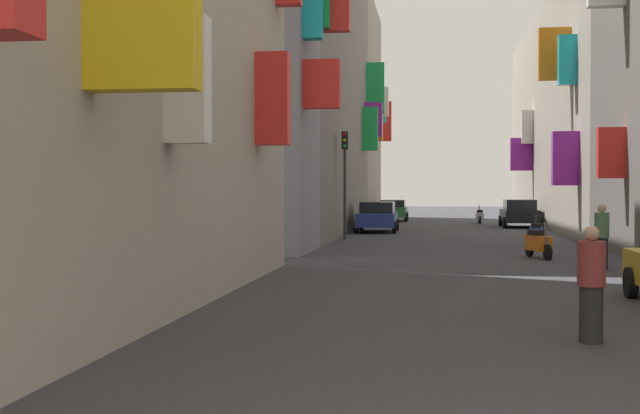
{
  "coord_description": "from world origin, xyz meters",
  "views": [
    {
      "loc": [
        -0.89,
        -4.46,
        2.1
      ],
      "look_at": [
        -4.08,
        18.66,
        1.61
      ],
      "focal_mm": 46.59,
      "sensor_mm": 36.0,
      "label": 1
    }
  ],
  "objects_px": {
    "parked_car_green": "(393,210)",
    "pedestrian_crossing": "(602,237)",
    "scooter_blue": "(536,234)",
    "scooter_orange": "(538,243)",
    "parked_car_blue": "(377,216)",
    "scooter_silver": "(480,216)",
    "traffic_light_near_corner": "(345,166)",
    "pedestrian_near_left": "(591,285)",
    "parked_car_black": "(519,213)"
  },
  "relations": [
    {
      "from": "scooter_silver",
      "to": "scooter_orange",
      "type": "bearing_deg",
      "value": -89.22
    },
    {
      "from": "parked_car_blue",
      "to": "scooter_silver",
      "type": "relative_size",
      "value": 2.19
    },
    {
      "from": "pedestrian_crossing",
      "to": "traffic_light_near_corner",
      "type": "distance_m",
      "value": 14.8
    },
    {
      "from": "scooter_orange",
      "to": "pedestrian_crossing",
      "type": "distance_m",
      "value": 3.64
    },
    {
      "from": "scooter_silver",
      "to": "pedestrian_crossing",
      "type": "xyz_separation_m",
      "value": [
        1.56,
        -29.57,
        0.4
      ]
    },
    {
      "from": "parked_car_blue",
      "to": "pedestrian_crossing",
      "type": "height_order",
      "value": "pedestrian_crossing"
    },
    {
      "from": "parked_car_black",
      "to": "scooter_orange",
      "type": "xyz_separation_m",
      "value": [
        -1.57,
        -21.42,
        -0.34
      ]
    },
    {
      "from": "scooter_blue",
      "to": "scooter_silver",
      "type": "relative_size",
      "value": 0.92
    },
    {
      "from": "scooter_blue",
      "to": "pedestrian_near_left",
      "type": "xyz_separation_m",
      "value": [
        -1.62,
        -19.84,
        0.33
      ]
    },
    {
      "from": "parked_car_blue",
      "to": "scooter_orange",
      "type": "distance_m",
      "value": 16.34
    },
    {
      "from": "parked_car_green",
      "to": "scooter_silver",
      "type": "bearing_deg",
      "value": -31.81
    },
    {
      "from": "scooter_orange",
      "to": "pedestrian_crossing",
      "type": "xyz_separation_m",
      "value": [
        1.21,
        -3.42,
        0.4
      ]
    },
    {
      "from": "parked_car_green",
      "to": "pedestrian_crossing",
      "type": "relative_size",
      "value": 2.28
    },
    {
      "from": "scooter_silver",
      "to": "pedestrian_near_left",
      "type": "relative_size",
      "value": 1.23
    },
    {
      "from": "pedestrian_near_left",
      "to": "scooter_orange",
      "type": "bearing_deg",
      "value": 85.91
    },
    {
      "from": "parked_car_blue",
      "to": "scooter_orange",
      "type": "bearing_deg",
      "value": -68.69
    },
    {
      "from": "parked_car_green",
      "to": "traffic_light_near_corner",
      "type": "height_order",
      "value": "traffic_light_near_corner"
    },
    {
      "from": "scooter_blue",
      "to": "scooter_orange",
      "type": "xyz_separation_m",
      "value": [
        -0.61,
        -5.63,
        0.0
      ]
    },
    {
      "from": "parked_car_blue",
      "to": "traffic_light_near_corner",
      "type": "distance_m",
      "value": 6.9
    },
    {
      "from": "scooter_orange",
      "to": "pedestrian_crossing",
      "type": "relative_size",
      "value": 1.03
    },
    {
      "from": "scooter_orange",
      "to": "pedestrian_crossing",
      "type": "height_order",
      "value": "pedestrian_crossing"
    },
    {
      "from": "parked_car_blue",
      "to": "pedestrian_crossing",
      "type": "xyz_separation_m",
      "value": [
        7.15,
        -18.64,
        0.08
      ]
    },
    {
      "from": "parked_car_green",
      "to": "scooter_blue",
      "type": "relative_size",
      "value": 2.15
    },
    {
      "from": "parked_car_black",
      "to": "scooter_blue",
      "type": "bearing_deg",
      "value": -93.46
    },
    {
      "from": "scooter_blue",
      "to": "scooter_orange",
      "type": "relative_size",
      "value": 1.02
    },
    {
      "from": "parked_car_blue",
      "to": "scooter_blue",
      "type": "distance_m",
      "value": 11.62
    },
    {
      "from": "traffic_light_near_corner",
      "to": "scooter_orange",
      "type": "bearing_deg",
      "value": -51.95
    },
    {
      "from": "parked_car_blue",
      "to": "pedestrian_crossing",
      "type": "relative_size",
      "value": 2.51
    },
    {
      "from": "parked_car_black",
      "to": "parked_car_green",
      "type": "bearing_deg",
      "value": 132.39
    },
    {
      "from": "parked_car_black",
      "to": "pedestrian_crossing",
      "type": "xyz_separation_m",
      "value": [
        -0.36,
        -24.84,
        0.06
      ]
    },
    {
      "from": "scooter_blue",
      "to": "scooter_orange",
      "type": "distance_m",
      "value": 5.66
    },
    {
      "from": "parked_car_green",
      "to": "scooter_silver",
      "type": "xyz_separation_m",
      "value": [
        5.53,
        -3.43,
        -0.28
      ]
    },
    {
      "from": "scooter_blue",
      "to": "scooter_orange",
      "type": "height_order",
      "value": "same"
    },
    {
      "from": "parked_car_blue",
      "to": "parked_car_black",
      "type": "bearing_deg",
      "value": 39.55
    },
    {
      "from": "parked_car_green",
      "to": "scooter_blue",
      "type": "height_order",
      "value": "parked_car_green"
    },
    {
      "from": "scooter_silver",
      "to": "scooter_orange",
      "type": "height_order",
      "value": "same"
    },
    {
      "from": "parked_car_blue",
      "to": "scooter_orange",
      "type": "height_order",
      "value": "parked_car_blue"
    },
    {
      "from": "parked_car_black",
      "to": "traffic_light_near_corner",
      "type": "distance_m",
      "value": 15.37
    },
    {
      "from": "scooter_silver",
      "to": "pedestrian_near_left",
      "type": "bearing_deg",
      "value": -90.93
    },
    {
      "from": "parked_car_green",
      "to": "traffic_light_near_corner",
      "type": "distance_m",
      "value": 20.95
    },
    {
      "from": "parked_car_black",
      "to": "traffic_light_near_corner",
      "type": "height_order",
      "value": "traffic_light_near_corner"
    },
    {
      "from": "scooter_blue",
      "to": "traffic_light_near_corner",
      "type": "distance_m",
      "value": 8.53
    },
    {
      "from": "parked_car_black",
      "to": "pedestrian_near_left",
      "type": "relative_size",
      "value": 2.77
    },
    {
      "from": "parked_car_blue",
      "to": "scooter_silver",
      "type": "bearing_deg",
      "value": 62.95
    },
    {
      "from": "scooter_blue",
      "to": "pedestrian_crossing",
      "type": "relative_size",
      "value": 1.06
    },
    {
      "from": "parked_car_blue",
      "to": "pedestrian_near_left",
      "type": "height_order",
      "value": "pedestrian_near_left"
    },
    {
      "from": "scooter_silver",
      "to": "parked_car_green",
      "type": "bearing_deg",
      "value": 148.19
    },
    {
      "from": "parked_car_black",
      "to": "pedestrian_crossing",
      "type": "relative_size",
      "value": 2.57
    },
    {
      "from": "parked_car_blue",
      "to": "scooter_silver",
      "type": "height_order",
      "value": "parked_car_blue"
    },
    {
      "from": "scooter_blue",
      "to": "pedestrian_near_left",
      "type": "bearing_deg",
      "value": -94.68
    }
  ]
}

